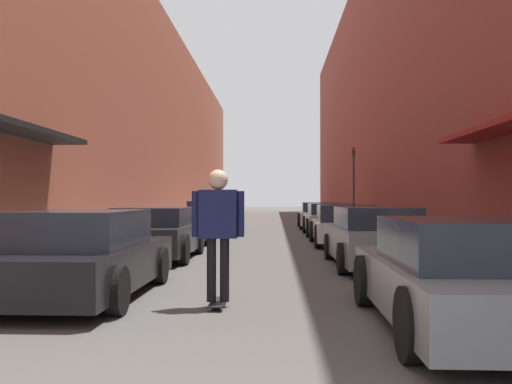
{
  "coord_description": "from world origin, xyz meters",
  "views": [
    {
      "loc": [
        0.35,
        -1.28,
        1.48
      ],
      "look_at": [
        -0.11,
        12.71,
        1.62
      ],
      "focal_mm": 40.0,
      "sensor_mm": 36.0,
      "label": 1
    }
  ],
  "objects_px": {
    "parked_car_right_2": "(345,226)",
    "parked_car_right_4": "(320,215)",
    "parked_car_left_0": "(85,256)",
    "parked_car_right_3": "(331,219)",
    "parked_car_right_0": "(467,276)",
    "traffic_light": "(354,178)",
    "parked_car_left_3": "(211,217)",
    "parked_car_left_4": "(222,214)",
    "skateboarder": "(218,222)",
    "parked_car_left_1": "(156,234)",
    "parked_car_right_1": "(374,238)",
    "parked_car_left_2": "(189,224)"
  },
  "relations": [
    {
      "from": "parked_car_right_2",
      "to": "parked_car_right_4",
      "type": "height_order",
      "value": "same"
    },
    {
      "from": "parked_car_left_0",
      "to": "parked_car_right_3",
      "type": "xyz_separation_m",
      "value": [
        5.0,
        14.22,
        0.01
      ]
    },
    {
      "from": "parked_car_right_0",
      "to": "traffic_light",
      "type": "xyz_separation_m",
      "value": [
        1.91,
        22.93,
        1.91
      ]
    },
    {
      "from": "parked_car_left_3",
      "to": "parked_car_left_4",
      "type": "xyz_separation_m",
      "value": [
        -0.06,
        5.69,
        -0.06
      ]
    },
    {
      "from": "parked_car_left_0",
      "to": "skateboarder",
      "type": "height_order",
      "value": "skateboarder"
    },
    {
      "from": "parked_car_left_1",
      "to": "parked_car_right_3",
      "type": "bearing_deg",
      "value": 60.39
    },
    {
      "from": "parked_car_right_2",
      "to": "traffic_light",
      "type": "xyz_separation_m",
      "value": [
        1.84,
        11.51,
        1.9
      ]
    },
    {
      "from": "parked_car_right_0",
      "to": "parked_car_right_4",
      "type": "bearing_deg",
      "value": 89.89
    },
    {
      "from": "parked_car_left_1",
      "to": "parked_car_left_3",
      "type": "distance_m",
      "value": 11.03
    },
    {
      "from": "parked_car_right_0",
      "to": "parked_car_right_1",
      "type": "height_order",
      "value": "parked_car_right_1"
    },
    {
      "from": "parked_car_left_1",
      "to": "parked_car_right_2",
      "type": "xyz_separation_m",
      "value": [
        5.07,
        4.19,
        -0.0
      ]
    },
    {
      "from": "parked_car_left_1",
      "to": "parked_car_right_3",
      "type": "distance_m",
      "value": 10.26
    },
    {
      "from": "parked_car_left_1",
      "to": "parked_car_right_3",
      "type": "relative_size",
      "value": 0.97
    },
    {
      "from": "parked_car_left_4",
      "to": "parked_car_right_4",
      "type": "height_order",
      "value": "parked_car_right_4"
    },
    {
      "from": "parked_car_left_3",
      "to": "traffic_light",
      "type": "relative_size",
      "value": 1.11
    },
    {
      "from": "parked_car_left_0",
      "to": "parked_car_right_0",
      "type": "xyz_separation_m",
      "value": [
        4.94,
        -1.92,
        -0.01
      ]
    },
    {
      "from": "parked_car_left_1",
      "to": "parked_car_left_0",
      "type": "bearing_deg",
      "value": -89.3
    },
    {
      "from": "parked_car_left_1",
      "to": "skateboarder",
      "type": "relative_size",
      "value": 2.19
    },
    {
      "from": "parked_car_right_0",
      "to": "parked_car_left_4",
      "type": "bearing_deg",
      "value": 101.76
    },
    {
      "from": "parked_car_left_3",
      "to": "skateboarder",
      "type": "relative_size",
      "value": 2.35
    },
    {
      "from": "parked_car_left_3",
      "to": "parked_car_right_0",
      "type": "distance_m",
      "value": 18.91
    },
    {
      "from": "parked_car_left_4",
      "to": "traffic_light",
      "type": "distance_m",
      "value": 7.23
    },
    {
      "from": "parked_car_left_4",
      "to": "parked_car_right_2",
      "type": "xyz_separation_m",
      "value": [
        5.05,
        -12.53,
        0.02
      ]
    },
    {
      "from": "parked_car_right_0",
      "to": "skateboarder",
      "type": "xyz_separation_m",
      "value": [
        -2.91,
        1.27,
        0.54
      ]
    },
    {
      "from": "parked_car_left_0",
      "to": "traffic_light",
      "type": "bearing_deg",
      "value": 71.95
    },
    {
      "from": "parked_car_left_0",
      "to": "parked_car_left_1",
      "type": "xyz_separation_m",
      "value": [
        -0.07,
        5.3,
        -0.0
      ]
    },
    {
      "from": "parked_car_left_4",
      "to": "parked_car_right_1",
      "type": "height_order",
      "value": "parked_car_right_1"
    },
    {
      "from": "parked_car_left_1",
      "to": "parked_car_left_4",
      "type": "relative_size",
      "value": 0.95
    },
    {
      "from": "parked_car_right_0",
      "to": "parked_car_right_1",
      "type": "xyz_separation_m",
      "value": [
        -0.0,
        5.89,
        0.01
      ]
    },
    {
      "from": "parked_car_left_2",
      "to": "traffic_light",
      "type": "xyz_separation_m",
      "value": [
        6.98,
        10.01,
        1.94
      ]
    },
    {
      "from": "parked_car_left_0",
      "to": "parked_car_left_2",
      "type": "xyz_separation_m",
      "value": [
        -0.13,
        11.0,
        -0.04
      ]
    },
    {
      "from": "parked_car_left_0",
      "to": "parked_car_left_3",
      "type": "height_order",
      "value": "parked_car_left_3"
    },
    {
      "from": "parked_car_left_4",
      "to": "parked_car_right_0",
      "type": "relative_size",
      "value": 0.98
    },
    {
      "from": "parked_car_left_3",
      "to": "parked_car_right_3",
      "type": "relative_size",
      "value": 1.04
    },
    {
      "from": "parked_car_right_1",
      "to": "parked_car_right_2",
      "type": "height_order",
      "value": "parked_car_right_1"
    },
    {
      "from": "parked_car_right_2",
      "to": "parked_car_left_2",
      "type": "bearing_deg",
      "value": 163.7
    },
    {
      "from": "parked_car_left_3",
      "to": "skateboarder",
      "type": "distance_m",
      "value": 17.11
    },
    {
      "from": "parked_car_left_0",
      "to": "parked_car_right_4",
      "type": "xyz_separation_m",
      "value": [
        4.98,
        19.34,
        0.0
      ]
    },
    {
      "from": "parked_car_left_2",
      "to": "parked_car_left_3",
      "type": "distance_m",
      "value": 5.34
    },
    {
      "from": "parked_car_right_4",
      "to": "parked_car_right_0",
      "type": "bearing_deg",
      "value": -90.11
    },
    {
      "from": "parked_car_right_1",
      "to": "traffic_light",
      "type": "height_order",
      "value": "traffic_light"
    },
    {
      "from": "parked_car_right_0",
      "to": "parked_car_right_3",
      "type": "distance_m",
      "value": 16.14
    },
    {
      "from": "parked_car_left_3",
      "to": "parked_car_right_1",
      "type": "bearing_deg",
      "value": -68.29
    },
    {
      "from": "parked_car_left_1",
      "to": "traffic_light",
      "type": "xyz_separation_m",
      "value": [
        6.91,
        15.71,
        1.9
      ]
    },
    {
      "from": "parked_car_left_2",
      "to": "skateboarder",
      "type": "bearing_deg",
      "value": -79.48
    },
    {
      "from": "parked_car_left_4",
      "to": "parked_car_right_2",
      "type": "distance_m",
      "value": 13.51
    },
    {
      "from": "parked_car_left_2",
      "to": "parked_car_right_3",
      "type": "height_order",
      "value": "parked_car_right_3"
    },
    {
      "from": "parked_car_right_1",
      "to": "parked_car_right_2",
      "type": "distance_m",
      "value": 5.53
    },
    {
      "from": "parked_car_left_4",
      "to": "skateboarder",
      "type": "relative_size",
      "value": 2.31
    },
    {
      "from": "parked_car_right_4",
      "to": "parked_car_right_3",
      "type": "bearing_deg",
      "value": -89.76
    }
  ]
}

